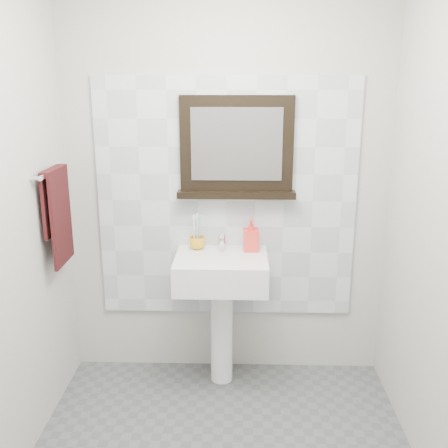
# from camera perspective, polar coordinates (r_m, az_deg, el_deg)

# --- Properties ---
(back_wall) EXTENTS (2.00, 0.01, 2.50)m
(back_wall) POSITION_cam_1_polar(r_m,az_deg,el_deg) (3.25, 0.27, 4.35)
(back_wall) COLOR #BAB8B1
(back_wall) RESTS_ON ground
(front_wall) EXTENTS (2.00, 0.01, 2.50)m
(front_wall) POSITION_cam_1_polar(r_m,az_deg,el_deg) (1.18, -2.42, -17.47)
(front_wall) COLOR #BAB8B1
(front_wall) RESTS_ON ground
(splashback) EXTENTS (1.60, 0.02, 1.50)m
(splashback) POSITION_cam_1_polar(r_m,az_deg,el_deg) (3.26, 0.26, 2.58)
(splashback) COLOR silver
(splashback) RESTS_ON back_wall
(pedestal_sink) EXTENTS (0.55, 0.44, 0.96)m
(pedestal_sink) POSITION_cam_1_polar(r_m,az_deg,el_deg) (3.20, -0.29, -6.60)
(pedestal_sink) COLOR white
(pedestal_sink) RESTS_ON ground
(toothbrush_cup) EXTENTS (0.13, 0.13, 0.08)m
(toothbrush_cup) POSITION_cam_1_polar(r_m,az_deg,el_deg) (3.25, -2.94, -2.07)
(toothbrush_cup) COLOR #F1A91C
(toothbrush_cup) RESTS_ON pedestal_sink
(toothbrushes) EXTENTS (0.05, 0.04, 0.21)m
(toothbrushes) POSITION_cam_1_polar(r_m,az_deg,el_deg) (3.22, -2.97, -0.64)
(toothbrushes) COLOR white
(toothbrushes) RESTS_ON toothbrush_cup
(soap_dispenser) EXTENTS (0.10, 0.10, 0.20)m
(soap_dispenser) POSITION_cam_1_polar(r_m,az_deg,el_deg) (3.20, 2.95, -1.17)
(soap_dispenser) COLOR red
(soap_dispenser) RESTS_ON pedestal_sink
(framed_mirror) EXTENTS (0.72, 0.11, 0.61)m
(framed_mirror) POSITION_cam_1_polar(r_m,az_deg,el_deg) (3.17, 1.38, 8.11)
(framed_mirror) COLOR black
(framed_mirror) RESTS_ON back_wall
(towel_bar) EXTENTS (0.07, 0.40, 0.03)m
(towel_bar) POSITION_cam_1_polar(r_m,az_deg,el_deg) (3.04, -18.14, 5.43)
(towel_bar) COLOR silver
(towel_bar) RESTS_ON left_wall
(hand_towel) EXTENTS (0.06, 0.30, 0.55)m
(hand_towel) POSITION_cam_1_polar(r_m,az_deg,el_deg) (3.08, -17.69, 1.59)
(hand_towel) COLOR black
(hand_towel) RESTS_ON towel_bar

